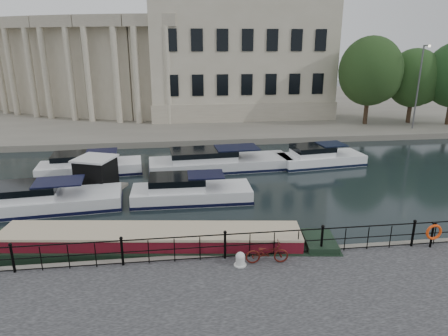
# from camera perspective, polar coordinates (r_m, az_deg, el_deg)

# --- Properties ---
(ground_plane) EXTENTS (160.00, 160.00, 0.00)m
(ground_plane) POSITION_cam_1_polar(r_m,az_deg,el_deg) (18.63, -0.76, -10.76)
(ground_plane) COLOR black
(ground_plane) RESTS_ON ground
(far_bank) EXTENTS (120.00, 42.00, 0.55)m
(far_bank) POSITION_cam_1_polar(r_m,az_deg,el_deg) (55.99, -5.37, 8.65)
(far_bank) COLOR #6B665B
(far_bank) RESTS_ON ground_plane
(railing) EXTENTS (24.14, 0.14, 1.22)m
(railing) POSITION_cam_1_polar(r_m,az_deg,el_deg) (16.09, 0.15, -10.76)
(railing) COLOR black
(railing) RESTS_ON near_quay
(civic_building) EXTENTS (53.55, 31.84, 16.85)m
(civic_building) POSITION_cam_1_polar(r_m,az_deg,el_deg) (51.05, -6.57, 15.40)
(civic_building) COLOR #ADA38C
(civic_building) RESTS_ON far_bank
(bicycle) EXTENTS (1.71, 0.68, 0.88)m
(bicycle) POSITION_cam_1_polar(r_m,az_deg,el_deg) (15.99, 6.16, -11.92)
(bicycle) COLOR #4E140E
(bicycle) RESTS_ON near_quay
(mooring_bollard) EXTENTS (0.50, 0.50, 0.56)m
(mooring_bollard) POSITION_cam_1_polar(r_m,az_deg,el_deg) (15.84, 2.34, -12.87)
(mooring_bollard) COLOR silver
(mooring_bollard) RESTS_ON near_quay
(life_ring_post) EXTENTS (0.70, 0.19, 1.14)m
(life_ring_post) POSITION_cam_1_polar(r_m,az_deg,el_deg) (18.95, 27.76, -8.14)
(life_ring_post) COLOR black
(life_ring_post) RESTS_ON near_quay
(narrowboat) EXTENTS (16.08, 4.19, 1.58)m
(narrowboat) POSITION_cam_1_polar(r_m,az_deg,el_deg) (17.84, -10.28, -11.09)
(narrowboat) COLOR black
(narrowboat) RESTS_ON ground_plane
(harbour_hut) EXTENTS (3.65, 3.37, 2.18)m
(harbour_hut) POSITION_cam_1_polar(r_m,az_deg,el_deg) (25.95, -17.77, -1.01)
(harbour_hut) COLOR #6B665B
(harbour_hut) RESTS_ON ground_plane
(cabin_cruisers) EXTENTS (26.05, 9.58, 1.99)m
(cabin_cruisers) POSITION_cam_1_polar(r_m,az_deg,el_deg) (26.62, -6.96, -1.14)
(cabin_cruisers) COLOR silver
(cabin_cruisers) RESTS_ON ground_plane
(trees) EXTENTS (14.62, 7.64, 8.98)m
(trees) POSITION_cam_1_polar(r_m,az_deg,el_deg) (46.25, 25.22, 11.75)
(trees) COLOR black
(trees) RESTS_ON far_bank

